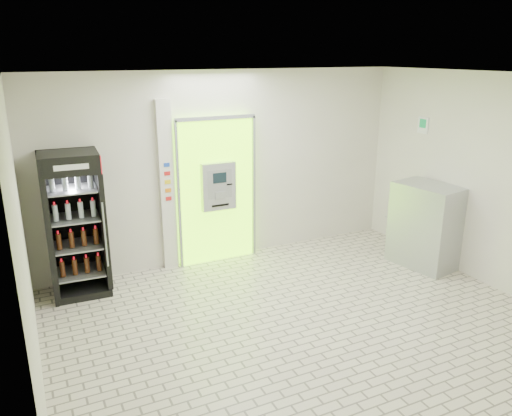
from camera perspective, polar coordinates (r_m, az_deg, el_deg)
ground at (r=6.40m, az=5.53°, el=-13.15°), size 6.00×6.00×0.00m
room_shell at (r=5.69m, az=6.06°, el=3.05°), size 6.00×6.00×6.00m
atm_assembly at (r=7.87m, az=-4.56°, el=2.08°), size 1.30×0.24×2.33m
pillar at (r=7.64m, az=-10.14°, el=2.39°), size 0.22×0.11×2.60m
beverage_cooler at (r=7.24m, az=-19.91°, el=-2.07°), size 0.78×0.73×2.00m
steel_cabinet at (r=8.23m, az=18.84°, el=-1.90°), size 0.83×1.08×1.31m
exit_sign at (r=8.55m, az=18.56°, el=8.97°), size 0.02×0.22×0.26m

